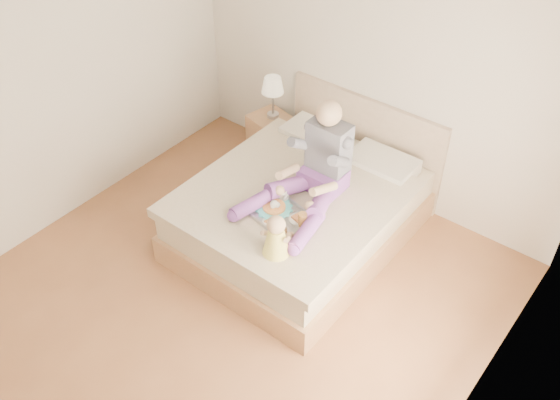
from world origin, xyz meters
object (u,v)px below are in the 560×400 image
Objects in this scene: adult at (315,170)px; tray at (282,214)px; nightstand at (271,138)px; bed at (305,208)px; baby at (277,238)px.

adult reaches higher than tray.
adult is at bearing -22.98° from nightstand.
nightstand is 1.54m from adult.
nightstand is 1.71m from tray.
bed is 0.58m from adult.
nightstand is at bearing 116.66° from baby.
adult is at bearing 97.11° from tray.
nightstand is 2.13m from baby.
nightstand is 1.41× the size of baby.
tray is at bearing 109.04° from baby.
adult is at bearing -28.30° from bed.
adult is (1.15, -0.83, 0.61)m from nightstand.
nightstand is 0.49× the size of adult.
baby is (0.18, -0.75, -0.11)m from adult.
nightstand is at bearing 143.13° from bed.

